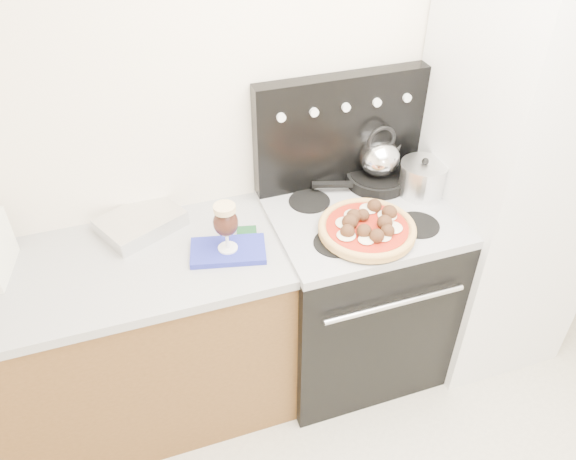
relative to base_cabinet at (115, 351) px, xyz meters
name	(u,v)px	position (x,y,z in m)	size (l,w,h in m)	color
room_shell	(484,306)	(1.02, -0.91, 0.82)	(3.52, 3.01, 2.52)	beige
base_cabinet	(115,351)	(0.00, 0.00, 0.00)	(1.45, 0.60, 0.86)	brown
countertop	(92,274)	(0.00, 0.00, 0.45)	(1.48, 0.63, 0.04)	#A7A7A9
stove_body	(354,295)	(1.10, -0.02, 0.01)	(0.76, 0.65, 0.88)	black
cooktop	(361,217)	(1.10, -0.02, 0.47)	(0.76, 0.65, 0.04)	#ADADB2
backguard	(340,131)	(1.10, 0.25, 0.74)	(0.76, 0.08, 0.50)	black
fridge	(508,181)	(1.80, -0.05, 0.52)	(0.64, 0.68, 1.90)	silver
foil_sheet	(141,222)	(0.21, 0.20, 0.50)	(0.32, 0.23, 0.06)	white
oven_mitt	(228,251)	(0.51, -0.07, 0.48)	(0.29, 0.17, 0.02)	#232A9F
beer_glass	(226,227)	(0.51, -0.07, 0.60)	(0.10, 0.10, 0.21)	black
pizza_pan	(367,233)	(1.06, -0.16, 0.50)	(0.35, 0.35, 0.01)	black
pizza	(367,227)	(1.06, -0.16, 0.53)	(0.39, 0.39, 0.06)	tan
skillet	(377,179)	(1.26, 0.16, 0.51)	(0.28, 0.28, 0.05)	black
tea_kettle	(380,155)	(1.26, 0.16, 0.64)	(0.18, 0.18, 0.20)	silver
stock_pot	(422,180)	(1.41, 0.03, 0.56)	(0.19, 0.19, 0.14)	silver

